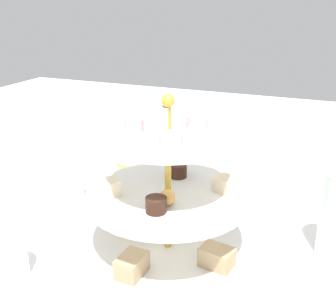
{
  "coord_description": "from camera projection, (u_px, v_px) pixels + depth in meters",
  "views": [
    {
      "loc": [
        -0.22,
        0.54,
        0.39
      ],
      "look_at": [
        0.0,
        0.0,
        0.18
      ],
      "focal_mm": 44.79,
      "sensor_mm": 36.0,
      "label": 1
    }
  ],
  "objects": [
    {
      "name": "water_glass_mid_back",
      "position": [
        6.0,
        253.0,
        0.6
      ],
      "size": [
        0.06,
        0.06,
        0.08
      ],
      "primitive_type": "cylinder",
      "color": "silver",
      "rests_on": "ground_plane"
    },
    {
      "name": "teacup_with_saucer",
      "position": [
        130.0,
        172.0,
        0.93
      ],
      "size": [
        0.09,
        0.09,
        0.05
      ],
      "color": "white",
      "rests_on": "ground_plane"
    },
    {
      "name": "tiered_serving_stand",
      "position": [
        168.0,
        208.0,
        0.65
      ],
      "size": [
        0.31,
        0.31,
        0.26
      ],
      "color": "white",
      "rests_on": "ground_plane"
    },
    {
      "name": "water_glass_short_left",
      "position": [
        67.0,
        184.0,
        0.84
      ],
      "size": [
        0.06,
        0.06,
        0.08
      ],
      "primitive_type": "cylinder",
      "color": "silver",
      "rests_on": "ground_plane"
    },
    {
      "name": "butter_knife_right",
      "position": [
        236.0,
        179.0,
        0.94
      ],
      "size": [
        0.17,
        0.06,
        0.0
      ],
      "primitive_type": "cube",
      "rotation": [
        0.0,
        0.0,
        6.0
      ],
      "color": "silver",
      "rests_on": "ground_plane"
    },
    {
      "name": "ground_plane",
      "position": [
        168.0,
        251.0,
        0.68
      ],
      "size": [
        2.4,
        2.4,
        0.0
      ],
      "primitive_type": "plane",
      "color": "white"
    }
  ]
}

